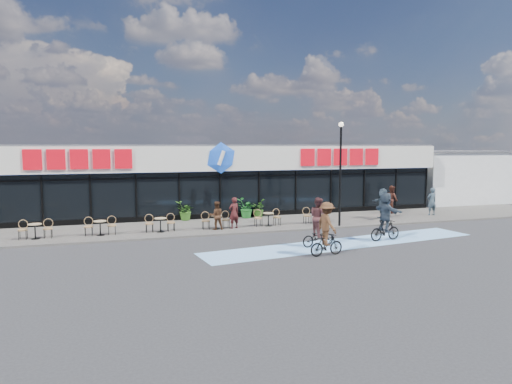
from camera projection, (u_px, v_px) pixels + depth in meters
ground at (254, 242)px, 21.49m from camera, size 120.00×120.00×0.00m
sidewalk at (230, 225)px, 25.76m from camera, size 44.00×5.00×0.10m
bike_lane at (345, 243)px, 21.26m from camera, size 14.17×4.13×0.01m
building at (210, 178)px, 30.68m from camera, size 30.60×6.57×4.75m
neighbour_building at (450, 175)px, 37.83m from camera, size 9.20×7.20×4.11m
lamp_post at (340, 165)px, 25.02m from camera, size 0.28×0.28×5.73m
bistro_set_1 at (35, 229)px, 21.83m from camera, size 1.54×0.62×0.90m
bistro_set_2 at (100, 226)px, 22.70m from camera, size 1.54×0.62×0.90m
bistro_set_3 at (160, 223)px, 23.58m from camera, size 1.54×0.62×0.90m
bistro_set_4 at (216, 220)px, 24.46m from camera, size 1.54×0.62×0.90m
bistro_set_5 at (268, 218)px, 25.34m from camera, size 1.54×0.62×0.90m
bistro_set_6 at (316, 215)px, 26.21m from camera, size 1.54×0.62×0.90m
potted_plant_left at (185, 211)px, 27.12m from camera, size 1.39×1.37×1.17m
potted_plant_mid at (246, 208)px, 27.99m from camera, size 1.37×1.28×1.22m
potted_plant_right at (258, 208)px, 28.35m from camera, size 1.12×1.21×1.11m
patron_left at (234, 213)px, 24.52m from camera, size 0.71×0.58×1.69m
patron_right at (216, 215)px, 24.15m from camera, size 0.77×0.61×1.51m
pedestrian_a at (383, 204)px, 27.70m from camera, size 0.57×1.74×1.87m
pedestrian_b at (392, 199)px, 30.03m from camera, size 0.70×0.89×1.82m
pedestrian_c at (432, 201)px, 29.18m from camera, size 0.65×0.44×1.77m
cyclist_a at (318, 226)px, 20.56m from camera, size 1.70×0.97×2.24m
cyclist_b at (386, 218)px, 21.79m from camera, size 1.73×1.80×2.34m
cyclist_c at (327, 230)px, 18.79m from camera, size 1.57×1.23×2.25m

